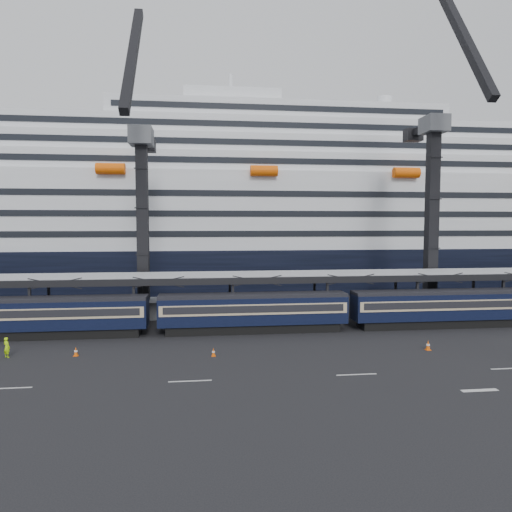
% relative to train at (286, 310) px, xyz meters
% --- Properties ---
extents(ground, '(260.00, 260.00, 0.00)m').
position_rel_train_xyz_m(ground, '(4.65, -10.00, -2.20)').
color(ground, black).
rests_on(ground, ground).
extents(lane_markings, '(111.00, 4.27, 0.02)m').
position_rel_train_xyz_m(lane_markings, '(12.80, -15.23, -2.19)').
color(lane_markings, beige).
rests_on(lane_markings, ground).
extents(train, '(133.05, 3.00, 4.05)m').
position_rel_train_xyz_m(train, '(0.00, 0.00, 0.00)').
color(train, black).
rests_on(train, ground).
extents(canopy, '(130.00, 6.25, 5.53)m').
position_rel_train_xyz_m(canopy, '(4.65, 4.00, 3.05)').
color(canopy, '#9D9FA5').
rests_on(canopy, ground).
extents(cruise_ship, '(214.09, 28.84, 34.00)m').
position_rel_train_xyz_m(cruise_ship, '(3.57, 35.99, 10.14)').
color(cruise_ship, black).
rests_on(cruise_ship, ground).
extents(crane_dark_near, '(4.50, 17.75, 35.08)m').
position_rel_train_xyz_m(crane_dark_near, '(-15.35, 8.59, 9.73)').
color(crane_dark_near, '#494B50').
rests_on(crane_dark_near, ground).
extents(crane_dark_mid, '(4.50, 18.24, 39.64)m').
position_rel_train_xyz_m(crane_dark_mid, '(19.65, 7.59, 11.16)').
color(crane_dark_mid, '#494B50').
rests_on(crane_dark_mid, ground).
extents(worker, '(0.73, 0.66, 1.69)m').
position_rel_train_xyz_m(worker, '(-24.46, -6.53, -1.36)').
color(worker, '#BAFF0D').
rests_on(worker, ground).
extents(traffic_cone_b, '(0.39, 0.39, 0.77)m').
position_rel_train_xyz_m(traffic_cone_b, '(-18.95, -6.75, -1.82)').
color(traffic_cone_b, '#F25807').
rests_on(traffic_cone_b, ground).
extents(traffic_cone_c, '(0.35, 0.35, 0.70)m').
position_rel_train_xyz_m(traffic_cone_c, '(-7.59, -8.15, -1.86)').
color(traffic_cone_c, '#F25807').
rests_on(traffic_cone_c, ground).
extents(traffic_cone_d, '(0.43, 0.43, 0.87)m').
position_rel_train_xyz_m(traffic_cone_d, '(11.01, -8.42, -1.77)').
color(traffic_cone_d, '#F25807').
rests_on(traffic_cone_d, ground).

